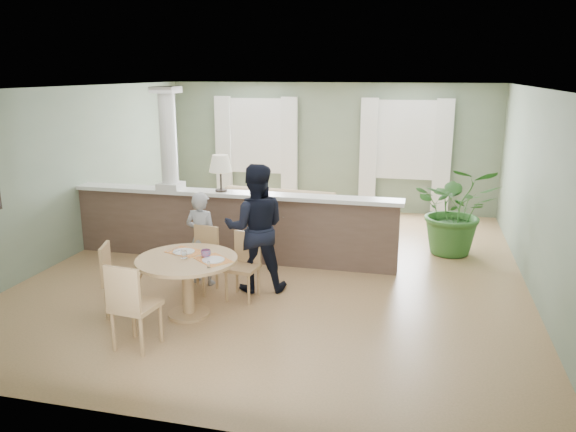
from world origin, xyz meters
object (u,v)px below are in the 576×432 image
(chair_far_boy, at_px, (203,255))
(chair_near, at_px, (131,303))
(man_person, at_px, (255,228))
(houseplant, at_px, (456,210))
(chair_far_man, at_px, (245,262))
(dining_table, at_px, (188,270))
(child_person, at_px, (202,238))
(chair_side, at_px, (116,276))
(sofa, at_px, (271,215))

(chair_far_boy, xyz_separation_m, chair_near, (-0.07, -1.81, 0.05))
(chair_near, distance_m, man_person, 2.17)
(houseplant, bearing_deg, chair_far_boy, -144.33)
(chair_far_man, bearing_deg, chair_near, -105.65)
(houseplant, relative_size, man_person, 0.85)
(dining_table, bearing_deg, child_person, 103.17)
(chair_far_man, distance_m, man_person, 0.50)
(child_person, bearing_deg, chair_near, 99.72)
(houseplant, xyz_separation_m, chair_far_boy, (-3.42, -2.45, -0.25))
(houseplant, bearing_deg, child_person, -147.37)
(houseplant, height_order, chair_side, houseplant)
(chair_far_boy, xyz_separation_m, chair_far_man, (0.64, -0.11, -0.00))
(houseplant, bearing_deg, chair_side, -140.06)
(chair_near, bearing_deg, man_person, -104.02)
(dining_table, relative_size, chair_side, 1.37)
(houseplant, bearing_deg, sofa, 176.28)
(dining_table, relative_size, chair_near, 1.25)
(chair_far_boy, height_order, man_person, man_person)
(chair_far_man, bearing_deg, dining_table, -116.27)
(dining_table, distance_m, child_person, 1.08)
(sofa, distance_m, chair_far_man, 2.80)
(sofa, bearing_deg, chair_far_boy, -90.43)
(chair_far_man, relative_size, chair_near, 0.89)
(sofa, xyz_separation_m, houseplant, (3.18, -0.21, 0.34))
(chair_side, bearing_deg, chair_near, -158.02)
(chair_near, bearing_deg, sofa, -86.73)
(chair_near, bearing_deg, chair_far_man, -105.39)
(sofa, height_order, chair_side, chair_side)
(chair_far_boy, relative_size, chair_near, 0.90)
(houseplant, bearing_deg, chair_near, -129.26)
(dining_table, xyz_separation_m, man_person, (0.55, 1.03, 0.28))
(sofa, distance_m, chair_far_boy, 2.67)
(sofa, bearing_deg, child_person, -92.90)
(houseplant, height_order, chair_far_boy, houseplant)
(chair_far_man, height_order, chair_near, chair_near)
(chair_near, height_order, man_person, man_person)
(dining_table, bearing_deg, sofa, 88.70)
(chair_far_boy, relative_size, chair_far_man, 1.01)
(sofa, bearing_deg, chair_side, -99.96)
(chair_side, height_order, man_person, man_person)
(dining_table, distance_m, man_person, 1.20)
(man_person, bearing_deg, sofa, -94.80)
(sofa, relative_size, dining_table, 2.26)
(sofa, xyz_separation_m, chair_far_boy, (-0.24, -2.66, 0.08))
(chair_far_boy, height_order, chair_side, chair_side)
(dining_table, distance_m, chair_far_man, 0.88)
(sofa, distance_m, child_person, 2.49)
(dining_table, relative_size, man_person, 0.70)
(man_person, bearing_deg, chair_far_man, 61.69)
(sofa, xyz_separation_m, child_person, (-0.33, -2.45, 0.26))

